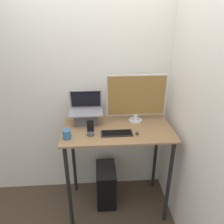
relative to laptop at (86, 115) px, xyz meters
The scene contains 10 objects.
wall_back 0.45m from the laptop, 40.38° to the left, with size 6.00×0.05×2.60m.
wall_side_right 1.08m from the laptop, 24.89° to the right, with size 0.05×6.00×2.60m.
desk 0.44m from the laptop, 21.97° to the right, with size 1.13×0.64×1.06m.
laptop is the anchor object (origin of this frame).
monitor 0.56m from the laptop, ahead, with size 0.63×0.14×0.52m.
keyboard 0.41m from the laptop, 40.41° to the right, with size 0.31×0.12×0.02m.
mouse 0.58m from the laptop, 29.42° to the right, with size 0.03×0.05×0.02m.
cell_phone 0.27m from the laptop, 79.23° to the right, with size 0.07×0.07×0.17m.
computer_tower 0.94m from the laptop, 15.85° to the right, with size 0.23×0.39×0.48m.
mug 0.36m from the laptop, 119.04° to the right, with size 0.08×0.08×0.09m.
Camera 1 is at (-0.20, -1.66, 2.15)m, focal length 35.00 mm.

